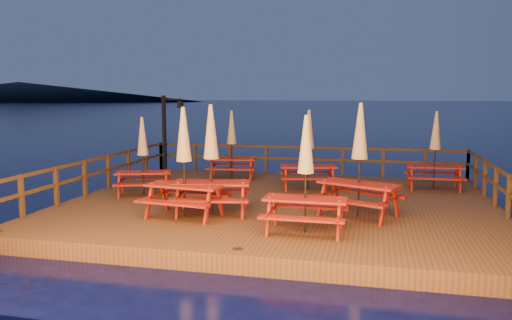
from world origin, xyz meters
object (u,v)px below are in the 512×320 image
(picnic_table_1, at_px, (211,158))
(lamp_post, at_px, (168,126))
(picnic_table_2, at_px, (306,172))
(picnic_table_0, at_px, (184,161))

(picnic_table_1, bearing_deg, lamp_post, 110.07)
(lamp_post, distance_m, picnic_table_1, 7.63)
(picnic_table_1, height_order, picnic_table_2, picnic_table_1)
(lamp_post, height_order, picnic_table_1, lamp_post)
(picnic_table_0, distance_m, picnic_table_2, 3.20)
(lamp_post, height_order, picnic_table_2, lamp_post)
(picnic_table_0, xyz_separation_m, picnic_table_1, (0.56, 0.44, 0.03))
(picnic_table_0, bearing_deg, picnic_table_2, -5.80)
(lamp_post, xyz_separation_m, picnic_table_1, (3.97, -6.51, -0.34))
(picnic_table_1, bearing_deg, picnic_table_2, -35.60)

